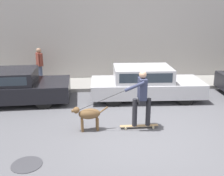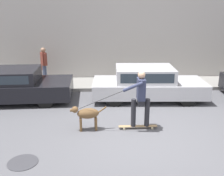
{
  "view_description": "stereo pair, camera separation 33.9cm",
  "coord_description": "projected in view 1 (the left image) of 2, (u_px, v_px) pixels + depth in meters",
  "views": [
    {
      "loc": [
        -1.32,
        -6.42,
        3.34
      ],
      "look_at": [
        -0.68,
        1.34,
        0.95
      ],
      "focal_mm": 42.0,
      "sensor_mm": 36.0,
      "label": 1
    },
    {
      "loc": [
        -0.98,
        -6.44,
        3.34
      ],
      "look_at": [
        -0.68,
        1.34,
        0.95
      ],
      "focal_mm": 42.0,
      "sensor_mm": 36.0,
      "label": 2
    }
  ],
  "objects": [
    {
      "name": "manhole_cover",
      "position": [
        27.0,
        165.0,
        5.81
      ],
      "size": [
        0.68,
        0.68,
        0.01
      ],
      "color": "#38383D",
      "rests_on": "ground_plane"
    },
    {
      "name": "sidewalk_curb",
      "position": [
        121.0,
        83.0,
        11.8
      ],
      "size": [
        30.0,
        1.82,
        0.14
      ],
      "color": "gray",
      "rests_on": "ground_plane"
    },
    {
      "name": "pedestrian_with_bag",
      "position": [
        40.0,
        64.0,
        11.48
      ],
      "size": [
        0.4,
        0.61,
        1.54
      ],
      "rotation": [
        0.0,
        0.0,
        0.5
      ],
      "color": "#3D4760",
      "rests_on": "sidewalk_curb"
    },
    {
      "name": "skateboarder",
      "position": [
        142.0,
        96.0,
        7.31
      ],
      "size": [
        2.34,
        0.58,
        1.7
      ],
      "rotation": [
        0.0,
        0.0,
        3.15
      ],
      "color": "beige",
      "rests_on": "ground_plane"
    },
    {
      "name": "ground_plane",
      "position": [
        141.0,
        135.0,
        7.2
      ],
      "size": [
        36.0,
        36.0,
        0.0
      ],
      "primitive_type": "plane",
      "color": "#545459"
    },
    {
      "name": "parked_car_0",
      "position": [
        5.0,
        87.0,
        9.47
      ],
      "size": [
        4.6,
        1.99,
        1.22
      ],
      "rotation": [
        0.0,
        0.0,
        0.04
      ],
      "color": "black",
      "rests_on": "ground_plane"
    },
    {
      "name": "dog",
      "position": [
        88.0,
        114.0,
        7.33
      ],
      "size": [
        1.02,
        0.36,
        0.73
      ],
      "rotation": [
        0.0,
        0.0,
        3.25
      ],
      "color": "brown",
      "rests_on": "ground_plane"
    },
    {
      "name": "back_wall",
      "position": [
        119.0,
        20.0,
        12.03
      ],
      "size": [
        32.0,
        0.3,
        5.58
      ],
      "color": "#B2ADA8",
      "rests_on": "ground_plane"
    },
    {
      "name": "parked_car_1",
      "position": [
        145.0,
        83.0,
        9.88
      ],
      "size": [
        4.22,
        1.81,
        1.25
      ],
      "rotation": [
        0.0,
        0.0,
        -0.03
      ],
      "color": "black",
      "rests_on": "ground_plane"
    }
  ]
}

